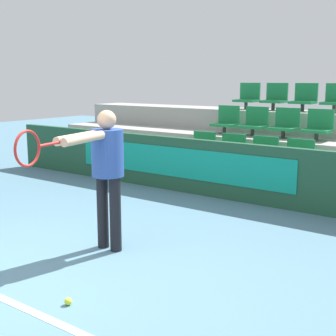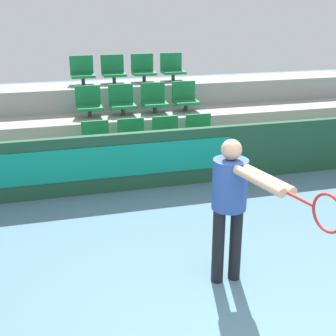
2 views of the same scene
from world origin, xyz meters
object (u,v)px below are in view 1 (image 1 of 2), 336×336
Objects in this scene: stadium_chair_1 at (231,151)px; stadium_chair_8 at (248,97)px; stadium_chair_7 at (318,126)px; stadium_chair_10 at (304,98)px; stadium_chair_2 at (263,154)px; stadium_chair_9 at (275,98)px; stadium_chair_4 at (226,121)px; tennis_player at (104,164)px; stadium_chair_0 at (201,148)px; stadium_chair_6 at (285,124)px; stadium_chair_11 at (336,99)px; stadium_chair_3 at (298,158)px; stadium_chair_5 at (254,122)px; tennis_ball at (68,301)px.

stadium_chair_8 reaches higher than stadium_chair_1.
stadium_chair_7 is 1.00× the size of stadium_chair_10.
stadium_chair_2 is 1.00× the size of stadium_chair_9.
stadium_chair_1 is 1.00× the size of stadium_chair_4.
stadium_chair_7 is 0.34× the size of tennis_player.
stadium_chair_0 is 1.00× the size of stadium_chair_7.
stadium_chair_1 is 1.17m from stadium_chair_4.
stadium_chair_4 and stadium_chair_6 have the same top height.
stadium_chair_2 is 1.00× the size of stadium_chair_11.
stadium_chair_8 is at bearing 135.40° from stadium_chair_3.
stadium_chair_6 is at bearing -124.06° from stadium_chair_11.
stadium_chair_10 is (0.00, 0.90, 0.43)m from stadium_chair_6.
stadium_chair_6 is 0.61m from stadium_chair_7.
stadium_chair_2 is at bearing 0.00° from stadium_chair_1.
stadium_chair_9 is at bearing 90.00° from stadium_chair_1.
stadium_chair_1 is 1.00m from stadium_chair_5.
stadium_chair_5 is at bearing 100.01° from tennis_ball.
stadium_chair_10 and stadium_chair_11 have the same top height.
stadium_chair_1 is at bearing -124.06° from stadium_chair_11.
stadium_chair_0 is at bearing -124.06° from stadium_chair_5.
tennis_player is 1.63m from tennis_ball.
stadium_chair_4 is 1.00× the size of stadium_chair_7.
tennis_player is at bearing -92.81° from stadium_chair_10.
tennis_player is (0.35, -5.32, -0.55)m from stadium_chair_9.
stadium_chair_8 is 5.43m from tennis_player.
stadium_chair_6 is at bearing -36.49° from stadium_chair_8.
stadium_chair_1 and stadium_chair_3 have the same top height.
stadium_chair_4 is at bearing -124.06° from stadium_chair_9.
tennis_ball is (1.59, -5.57, -1.08)m from stadium_chair_4.
stadium_chair_0 is 1.99m from stadium_chair_8.
tennis_player is (-0.87, -5.32, -0.55)m from stadium_chair_11.
stadium_chair_5 is 1.00× the size of stadium_chair_10.
stadium_chair_1 is 0.34× the size of tennis_player.
stadium_chair_3 is at bearing 0.00° from stadium_chair_2.
stadium_chair_3 is 1.00× the size of stadium_chair_9.
stadium_chair_7 is (0.61, 0.90, 0.43)m from stadium_chair_2.
tennis_player reaches higher than stadium_chair_5.
stadium_chair_9 reaches higher than stadium_chair_2.
stadium_chair_5 is 4.44m from tennis_player.
stadium_chair_5 reaches higher than stadium_chair_2.
stadium_chair_11 is 6.64m from tennis_ball.
stadium_chair_2 is 1.00m from stadium_chair_6.
stadium_chair_3 is 8.20× the size of tennis_ball.
stadium_chair_8 and stadium_chair_11 have the same top height.
stadium_chair_10 is at bearing 0.00° from stadium_chair_8.
stadium_chair_11 is (1.82, 0.90, 0.43)m from stadium_chair_4.
stadium_chair_11 reaches higher than stadium_chair_1.
stadium_chair_8 reaches higher than stadium_chair_5.
stadium_chair_5 is 1.00× the size of stadium_chair_6.
stadium_chair_7 is at bearing -90.00° from stadium_chair_11.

